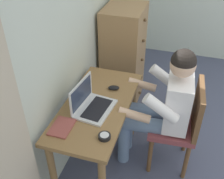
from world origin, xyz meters
TOP-DOWN VIEW (x-y plane):
  - wall_back at (0.00, 2.20)m, footprint 4.80×0.05m
  - desk at (-0.34, 1.87)m, footprint 1.09×0.52m
  - dresser at (0.75, 1.93)m, footprint 0.54×0.45m
  - chair at (-0.10, 1.17)m, footprint 0.45×0.43m
  - person_seated at (-0.11, 1.36)m, footprint 0.55×0.60m
  - laptop at (-0.41, 1.89)m, footprint 0.37×0.29m
  - computer_mouse at (-0.10, 1.80)m, footprint 0.09×0.11m
  - desk_clock at (-0.68, 1.69)m, footprint 0.09×0.09m
  - notebook_pad at (-0.68, 2.02)m, footprint 0.21×0.15m

SIDE VIEW (x-z plane):
  - chair at x=-0.10m, z-range 0.06..0.96m
  - dresser at x=0.75m, z-range 0.00..1.19m
  - desk at x=-0.34m, z-range 0.24..0.98m
  - person_seated at x=-0.11m, z-range 0.08..1.30m
  - notebook_pad at x=-0.68m, z-range 0.74..0.75m
  - desk_clock at x=-0.68m, z-range 0.74..0.77m
  - computer_mouse at x=-0.10m, z-range 0.74..0.77m
  - laptop at x=-0.41m, z-range 0.67..0.91m
  - wall_back at x=0.00m, z-range 0.00..2.50m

